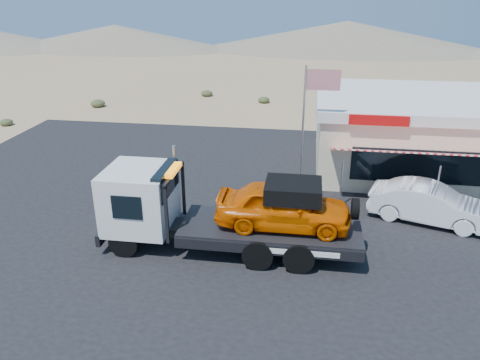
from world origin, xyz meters
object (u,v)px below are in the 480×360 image
(tow_truck, at_px, (224,208))
(flagpole, at_px, (309,117))
(white_sedan, at_px, (430,204))
(jerky_store, at_px, (414,132))

(tow_truck, bearing_deg, flagpole, 61.60)
(flagpole, bearing_deg, white_sedan, -21.02)
(tow_truck, distance_m, white_sedan, 8.78)
(tow_truck, bearing_deg, jerky_store, 49.27)
(tow_truck, xyz_separation_m, jerky_store, (8.46, 9.82, 0.31))
(white_sedan, height_order, flagpole, flagpole)
(jerky_store, distance_m, flagpole, 7.36)
(white_sedan, xyz_separation_m, jerky_store, (0.39, 6.46, 1.17))
(flagpole, bearing_deg, jerky_store, 38.79)
(tow_truck, distance_m, flagpole, 6.43)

